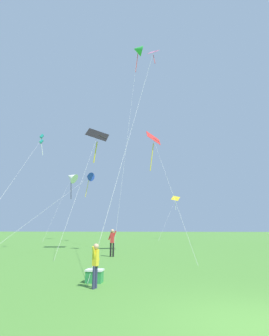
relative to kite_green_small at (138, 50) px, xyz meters
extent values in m
plane|color=#4C8433|center=(5.71, -24.72, -27.68)|extent=(400.00, 400.00, 0.00)
cone|color=green|center=(0.00, 0.01, 0.03)|extent=(1.93, 1.93, 1.74)
cylinder|color=red|center=(-0.19, 0.15, -2.05)|extent=(0.51, 0.41, 2.94)
cylinder|color=silver|center=(-0.25, -5.43, -13.89)|extent=(0.52, 10.88, 27.58)
cube|color=black|center=(-2.84, -8.84, -16.87)|extent=(1.92, 1.77, 1.77)
cylinder|color=#3F382D|center=(-2.84, -8.84, -16.87)|extent=(1.81, 0.05, 0.83)
cylinder|color=yellow|center=(-2.99, -8.78, -18.65)|extent=(0.43, 0.23, 2.10)
cylinder|color=silver|center=(-2.84, -12.44, -22.36)|extent=(0.01, 7.22, 10.64)
cone|color=white|center=(-14.79, 12.94, -16.11)|extent=(2.56, 2.20, 2.50)
cylinder|color=black|center=(-14.61, 12.80, -18.63)|extent=(0.51, 0.44, 3.45)
cylinder|color=silver|center=(-14.99, 8.99, -21.98)|extent=(0.40, 7.92, 11.39)
cube|color=red|center=(2.68, -9.63, -17.86)|extent=(1.29, 1.67, 1.46)
cylinder|color=#3F382D|center=(2.68, -9.63, -17.86)|extent=(1.19, 0.27, 0.83)
cylinder|color=yellow|center=(2.52, -9.67, -19.67)|extent=(0.41, 0.16, 2.55)
cylinder|color=silver|center=(3.98, -13.22, -22.83)|extent=(2.62, 7.19, 9.71)
cube|color=teal|center=(-8.76, -8.74, -16.65)|extent=(0.52, 0.51, 0.43)
cube|color=teal|center=(-8.76, -8.74, -17.21)|extent=(0.52, 0.51, 0.43)
cylinder|color=#3F382D|center=(-8.76, -8.74, -16.93)|extent=(0.02, 0.02, 0.80)
cylinder|color=silver|center=(-8.64, -8.68, -17.97)|extent=(0.31, 0.18, 1.37)
cylinder|color=silver|center=(-6.92, -14.74, -22.34)|extent=(3.69, 12.00, 10.68)
cone|color=blue|center=(-4.16, -7.00, -20.64)|extent=(1.23, 1.23, 1.02)
cylinder|color=yellow|center=(-4.26, -7.11, -21.88)|extent=(0.27, 0.28, 1.78)
cylinder|color=silver|center=(-5.39, -12.36, -24.20)|extent=(2.48, 10.72, 6.97)
cube|color=pink|center=(3.01, -12.43, -11.06)|extent=(1.08, 0.78, 0.65)
cylinder|color=#3F382D|center=(3.01, -12.43, -11.06)|extent=(0.74, 0.45, 0.20)
cylinder|color=red|center=(3.09, -12.59, -11.93)|extent=(0.20, 0.38, 1.10)
cylinder|color=silver|center=(2.09, -17.04, -19.41)|extent=(1.85, 9.22, 16.55)
cube|color=yellow|center=(4.98, 20.20, -19.66)|extent=(1.92, 1.28, 1.23)
cylinder|color=#3F382D|center=(4.98, 20.20, -19.66)|extent=(1.06, 0.85, 0.51)
cylinder|color=silver|center=(4.94, 20.09, -21.11)|extent=(0.17, 0.32, 1.86)
cylinder|color=silver|center=(3.35, 15.90, -23.73)|extent=(3.28, 8.62, 7.91)
cylinder|color=#2D3351|center=(1.56, -22.19, -27.34)|extent=(0.09, 0.09, 0.67)
cylinder|color=#2D3351|center=(1.60, -22.05, -27.34)|extent=(0.09, 0.09, 0.67)
cube|color=yellow|center=(1.58, -22.12, -26.76)|extent=(0.19, 0.20, 0.50)
cylinder|color=yellow|center=(1.56, -22.22, -26.63)|extent=(0.12, 0.23, 0.47)
cylinder|color=yellow|center=(1.61, -22.02, -26.63)|extent=(0.12, 0.23, 0.47)
sphere|color=tan|center=(1.58, -22.12, -26.42)|extent=(0.18, 0.18, 0.18)
cylinder|color=black|center=(0.02, -13.14, -27.23)|extent=(0.12, 0.12, 0.90)
cylinder|color=black|center=(-0.17, -13.13, -27.23)|extent=(0.12, 0.12, 0.90)
cube|color=red|center=(-0.07, -13.14, -26.44)|extent=(0.23, 0.22, 0.67)
cylinder|color=red|center=(0.07, -13.14, -26.27)|extent=(0.31, 0.10, 0.63)
cylinder|color=red|center=(-0.21, -13.13, -26.27)|extent=(0.31, 0.10, 0.63)
sphere|color=tan|center=(-0.07, -13.14, -25.98)|extent=(0.25, 0.25, 0.25)
cube|color=#2D8C47|center=(1.30, -21.28, -27.49)|extent=(0.56, 0.36, 0.38)
cube|color=white|center=(1.30, -21.28, -27.27)|extent=(0.60, 0.40, 0.06)
camera|label=1|loc=(4.05, -30.07, -25.88)|focal=25.76mm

